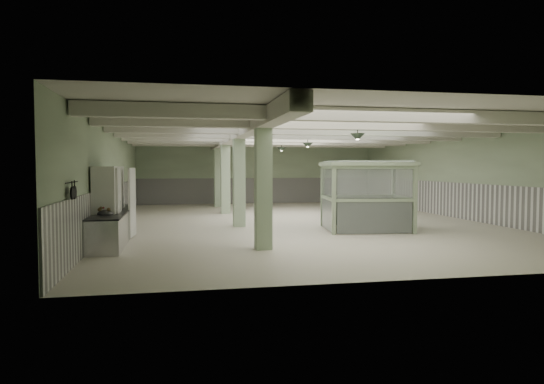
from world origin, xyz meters
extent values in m
plane|color=silver|center=(0.00, 0.00, 0.00)|extent=(20.00, 20.00, 0.00)
cube|color=beige|center=(0.00, 0.00, 3.60)|extent=(14.00, 20.00, 0.02)
cube|color=#A8C19B|center=(0.00, 10.00, 1.80)|extent=(14.00, 0.02, 3.60)
cube|color=#A8C19B|center=(0.00, -10.00, 1.80)|extent=(14.00, 0.02, 3.60)
cube|color=#A8C19B|center=(-7.00, 0.00, 1.80)|extent=(0.02, 20.00, 3.60)
cube|color=#A8C19B|center=(7.00, 0.00, 1.80)|extent=(0.02, 20.00, 3.60)
cube|color=silver|center=(-6.97, 0.00, 0.75)|extent=(0.05, 19.90, 1.50)
cube|color=silver|center=(6.97, 0.00, 0.75)|extent=(0.05, 19.90, 1.50)
cube|color=silver|center=(0.00, 9.97, 0.75)|extent=(13.90, 0.05, 1.50)
cube|color=silver|center=(-2.50, 0.00, 3.38)|extent=(0.45, 19.90, 0.40)
cube|color=silver|center=(0.00, -7.50, 3.42)|extent=(13.90, 0.35, 0.32)
cube|color=silver|center=(0.00, -5.00, 3.42)|extent=(13.90, 0.35, 0.32)
cube|color=silver|center=(0.00, -2.50, 3.42)|extent=(13.90, 0.35, 0.32)
cube|color=silver|center=(0.00, 0.00, 3.42)|extent=(13.90, 0.35, 0.32)
cube|color=silver|center=(0.00, 2.50, 3.42)|extent=(13.90, 0.35, 0.32)
cube|color=silver|center=(0.00, 5.00, 3.42)|extent=(13.90, 0.35, 0.32)
cube|color=silver|center=(0.00, 7.50, 3.42)|extent=(13.90, 0.35, 0.32)
cube|color=#ABC69F|center=(-2.50, -6.00, 1.80)|extent=(0.42, 0.42, 3.60)
cube|color=#ABC69F|center=(-2.50, -1.00, 1.80)|extent=(0.42, 0.42, 3.60)
cube|color=#ABC69F|center=(-2.50, 4.00, 1.80)|extent=(0.42, 0.42, 3.60)
cube|color=#ABC69F|center=(-2.50, 8.00, 1.80)|extent=(0.42, 0.42, 3.60)
cylinder|color=black|center=(-6.93, -7.60, 1.85)|extent=(0.02, 1.20, 0.02)
cone|color=#304132|center=(0.50, -5.00, 3.05)|extent=(0.44, 0.44, 0.22)
cone|color=#304132|center=(0.50, 0.50, 3.05)|extent=(0.44, 0.44, 0.22)
cone|color=#304132|center=(0.50, 5.50, 3.05)|extent=(0.44, 0.44, 0.22)
cube|color=silver|center=(-6.54, -3.95, 0.44)|extent=(0.81, 4.85, 0.88)
cube|color=black|center=(-6.54, -3.95, 0.89)|extent=(0.85, 4.89, 0.04)
cylinder|color=#B2B2B7|center=(-6.65, -4.10, 0.94)|extent=(0.24, 0.24, 0.08)
cylinder|color=black|center=(-6.88, -7.83, 1.63)|extent=(0.04, 0.27, 0.27)
cylinder|color=black|center=(-6.88, -7.59, 1.63)|extent=(0.04, 0.28, 0.28)
cube|color=white|center=(-6.65, -4.00, 1.09)|extent=(0.60, 2.38, 2.19)
cube|color=white|center=(-6.32, -4.55, 1.09)|extent=(0.06, 0.89, 2.09)
cube|color=white|center=(-6.20, -3.35, 1.09)|extent=(0.15, 0.90, 2.09)
cube|color=silver|center=(-6.28, -4.55, 1.09)|extent=(0.02, 0.05, 0.30)
cube|color=silver|center=(-6.28, -3.45, 1.09)|extent=(0.02, 0.05, 0.30)
cube|color=#9AB08D|center=(0.20, -3.76, 1.11)|extent=(0.13, 0.13, 2.21)
cube|color=#9AB08D|center=(0.50, -1.56, 1.11)|extent=(0.13, 0.13, 2.21)
cube|color=#9AB08D|center=(2.83, -4.11, 1.11)|extent=(0.13, 0.13, 2.21)
cube|color=#9AB08D|center=(3.13, -1.92, 1.11)|extent=(0.13, 0.13, 2.21)
cube|color=#9AB08D|center=(1.67, -2.84, 2.27)|extent=(3.21, 2.83, 0.12)
cube|color=silver|center=(1.52, -3.93, 0.55)|extent=(2.44, 0.39, 1.05)
cube|color=silver|center=(1.52, -3.93, 1.78)|extent=(2.44, 0.39, 1.22)
cube|color=silver|center=(1.81, -1.74, 0.55)|extent=(2.44, 0.39, 1.05)
cube|color=silver|center=(1.81, -1.74, 1.78)|extent=(2.44, 0.39, 1.22)
cube|color=silver|center=(0.35, -2.66, 0.55)|extent=(0.33, 2.00, 1.05)
cube|color=silver|center=(0.35, -2.66, 1.78)|extent=(0.33, 2.00, 1.22)
cube|color=silver|center=(2.98, -3.01, 0.55)|extent=(0.33, 2.00, 1.05)
cube|color=silver|center=(2.98, -3.01, 1.78)|extent=(0.33, 2.00, 1.22)
cube|color=#5C5E4E|center=(3.31, -2.24, 0.56)|extent=(0.49, 0.60, 1.12)
camera|label=1|loc=(-4.75, -18.53, 2.18)|focal=32.00mm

